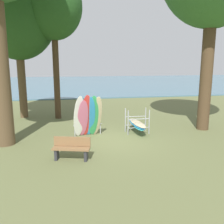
{
  "coord_description": "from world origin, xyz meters",
  "views": [
    {
      "loc": [
        -2.17,
        -10.99,
        3.64
      ],
      "look_at": [
        0.02,
        1.18,
        1.1
      ],
      "focal_mm": 39.65,
      "sensor_mm": 36.0,
      "label": 1
    }
  ],
  "objects": [
    {
      "name": "ground_plane",
      "position": [
        0.0,
        0.0,
        0.0
      ],
      "size": [
        80.0,
        80.0,
        0.0
      ],
      "primitive_type": "plane",
      "color": "#60663D"
    },
    {
      "name": "lake_water",
      "position": [
        0.0,
        31.11,
        0.05
      ],
      "size": [
        80.0,
        36.0,
        0.1
      ],
      "primitive_type": "cube",
      "color": "#477084",
      "rests_on": "ground"
    },
    {
      "name": "leaning_board_pile",
      "position": [
        -1.25,
        0.65,
        1.02
      ],
      "size": [
        1.5,
        1.05,
        2.14
      ],
      "color": "white",
      "rests_on": "ground"
    },
    {
      "name": "board_storage_rack",
      "position": [
        1.31,
        0.95,
        0.47
      ],
      "size": [
        1.15,
        2.13,
        1.25
      ],
      "color": "#9EA0A5",
      "rests_on": "ground"
    },
    {
      "name": "tree_mid_behind",
      "position": [
        -2.84,
        5.11,
        6.81
      ],
      "size": [
        3.46,
        3.46,
        8.87
      ],
      "color": "#42301E",
      "rests_on": "ground"
    },
    {
      "name": "tree_far_left_back",
      "position": [
        -5.06,
        5.84,
        6.41
      ],
      "size": [
        4.75,
        4.75,
        9.18
      ],
      "color": "brown",
      "rests_on": "ground"
    },
    {
      "name": "park_bench",
      "position": [
        -2.11,
        -2.05,
        0.45
      ],
      "size": [
        1.46,
        0.76,
        0.85
      ],
      "color": "#2D2D33",
      "rests_on": "ground"
    }
  ]
}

